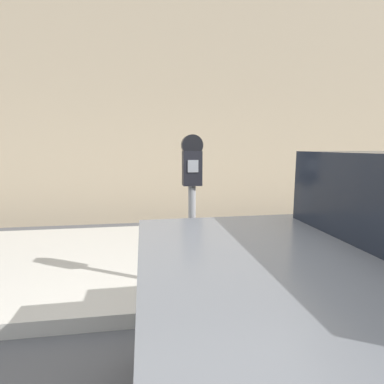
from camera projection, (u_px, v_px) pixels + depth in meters
sidewalk at (166, 258)px, 3.91m from camera, size 24.00×2.80×0.14m
building_facade at (156, 53)px, 5.69m from camera, size 24.00×0.30×6.53m
parking_meter at (192, 186)px, 2.79m from camera, size 0.19×0.13×1.48m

